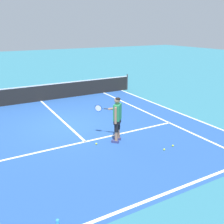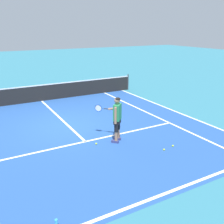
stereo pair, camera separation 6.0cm
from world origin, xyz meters
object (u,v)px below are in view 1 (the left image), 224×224
object	(u,v)px
tennis_ball_near_feet	(96,144)
tennis_player	(117,116)
tennis_ball_mid_court	(173,146)
water_bottle	(58,224)
tennis_ball_by_baseline	(164,149)

from	to	relation	value
tennis_ball_near_feet	tennis_player	bearing A→B (deg)	-6.83
tennis_player	tennis_ball_mid_court	world-z (taller)	tennis_player
tennis_player	tennis_ball_near_feet	world-z (taller)	tennis_player
tennis_player	water_bottle	distance (m)	4.71
tennis_ball_near_feet	tennis_ball_by_baseline	xyz separation A→B (m)	(1.87, -1.57, 0.00)
tennis_ball_near_feet	tennis_ball_by_baseline	size ratio (longest dim) A/B	1.00
tennis_ball_by_baseline	tennis_ball_near_feet	bearing A→B (deg)	139.95
tennis_ball_near_feet	tennis_ball_by_baseline	world-z (taller)	same
tennis_ball_mid_court	tennis_player	bearing A→B (deg)	137.76
tennis_ball_by_baseline	water_bottle	bearing A→B (deg)	-158.41
tennis_ball_by_baseline	tennis_ball_mid_court	world-z (taller)	same
tennis_player	tennis_ball_mid_court	xyz separation A→B (m)	(1.54, -1.40, -0.96)
tennis_ball_mid_court	water_bottle	bearing A→B (deg)	-159.51
tennis_player	tennis_ball_by_baseline	distance (m)	2.06
tennis_ball_by_baseline	water_bottle	world-z (taller)	water_bottle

